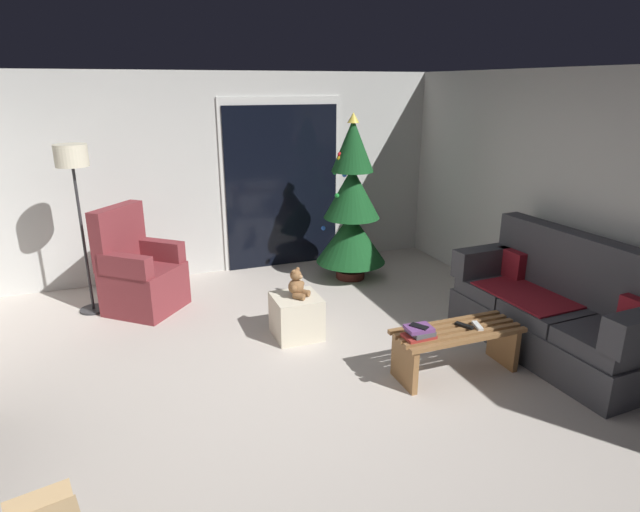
{
  "coord_description": "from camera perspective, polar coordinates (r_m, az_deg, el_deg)",
  "views": [
    {
      "loc": [
        -1.21,
        -3.56,
        2.35
      ],
      "look_at": [
        0.4,
        0.7,
        0.85
      ],
      "focal_mm": 29.48,
      "sensor_mm": 36.0,
      "label": 1
    }
  ],
  "objects": [
    {
      "name": "patio_door_frame",
      "position": [
        6.95,
        -4.15,
        7.8
      ],
      "size": [
        1.6,
        0.02,
        2.2
      ],
      "primitive_type": "cube",
      "color": "silver",
      "rests_on": "ground"
    },
    {
      "name": "couch",
      "position": [
        5.22,
        24.25,
        -5.46
      ],
      "size": [
        0.87,
        1.98,
        1.08
      ],
      "color": "#3D3D42",
      "rests_on": "ground"
    },
    {
      "name": "ottoman",
      "position": [
        5.13,
        -2.58,
        -6.54
      ],
      "size": [
        0.44,
        0.44,
        0.41
      ],
      "primitive_type": "cube",
      "color": "beige",
      "rests_on": "ground"
    },
    {
      "name": "coffee_table",
      "position": [
        4.61,
        14.59,
        -9.22
      ],
      "size": [
        1.1,
        0.4,
        0.41
      ],
      "color": "olive",
      "rests_on": "ground"
    },
    {
      "name": "remote_black",
      "position": [
        4.59,
        15.37,
        -7.29
      ],
      "size": [
        0.11,
        0.16,
        0.02
      ],
      "primitive_type": "cube",
      "rotation": [
        0.0,
        0.0,
        0.46
      ],
      "color": "black",
      "rests_on": "coffee_table"
    },
    {
      "name": "ground_plane",
      "position": [
        4.44,
        -1.68,
        -13.77
      ],
      "size": [
        7.0,
        7.0,
        0.0
      ],
      "primitive_type": "plane",
      "color": "#BCB2A8"
    },
    {
      "name": "wall_back",
      "position": [
        6.82,
        -10.33,
        8.64
      ],
      "size": [
        5.72,
        0.12,
        2.5
      ],
      "primitive_type": "cube",
      "color": "beige",
      "rests_on": "ground"
    },
    {
      "name": "cell_phone",
      "position": [
        4.29,
        10.69,
        -7.5
      ],
      "size": [
        0.14,
        0.16,
        0.01
      ],
      "primitive_type": "cube",
      "rotation": [
        0.0,
        0.0,
        0.56
      ],
      "color": "black",
      "rests_on": "book_stack"
    },
    {
      "name": "teddy_bear_cream_by_tree",
      "position": [
        6.11,
        -2.51,
        -3.21
      ],
      "size": [
        0.21,
        0.2,
        0.29
      ],
      "color": "beige",
      "rests_on": "ground"
    },
    {
      "name": "remote_white",
      "position": [
        4.62,
        16.72,
        -7.26
      ],
      "size": [
        0.08,
        0.16,
        0.02
      ],
      "primitive_type": "cube",
      "rotation": [
        0.0,
        0.0,
        6.02
      ],
      "color": "silver",
      "rests_on": "coffee_table"
    },
    {
      "name": "patio_door_glass",
      "position": [
        6.94,
        -4.09,
        7.37
      ],
      "size": [
        1.5,
        0.02,
        2.1
      ],
      "primitive_type": "cube",
      "color": "black",
      "rests_on": "ground"
    },
    {
      "name": "teddy_bear_chestnut",
      "position": [
        4.99,
        -2.52,
        -3.15
      ],
      "size": [
        0.21,
        0.22,
        0.29
      ],
      "color": "brown",
      "rests_on": "ottoman"
    },
    {
      "name": "book_stack",
      "position": [
        4.32,
        10.73,
        -8.11
      ],
      "size": [
        0.25,
        0.19,
        0.09
      ],
      "color": "#A32D28",
      "rests_on": "coffee_table"
    },
    {
      "name": "armchair",
      "position": [
        5.97,
        -19.0,
        -1.88
      ],
      "size": [
        0.97,
        0.97,
        1.13
      ],
      "color": "maroon",
      "rests_on": "ground"
    },
    {
      "name": "wall_right",
      "position": [
        5.52,
        27.57,
        4.65
      ],
      "size": [
        0.12,
        6.0,
        2.5
      ],
      "primitive_type": "cube",
      "color": "beige",
      "rests_on": "ground"
    },
    {
      "name": "floor_lamp",
      "position": [
        5.86,
        -25.18,
        8.21
      ],
      "size": [
        0.32,
        0.32,
        1.78
      ],
      "color": "#2D2D30",
      "rests_on": "ground"
    },
    {
      "name": "christmas_tree",
      "position": [
        6.44,
        3.45,
        5.17
      ],
      "size": [
        0.86,
        0.86,
        2.04
      ],
      "color": "#4C1E19",
      "rests_on": "ground"
    }
  ]
}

